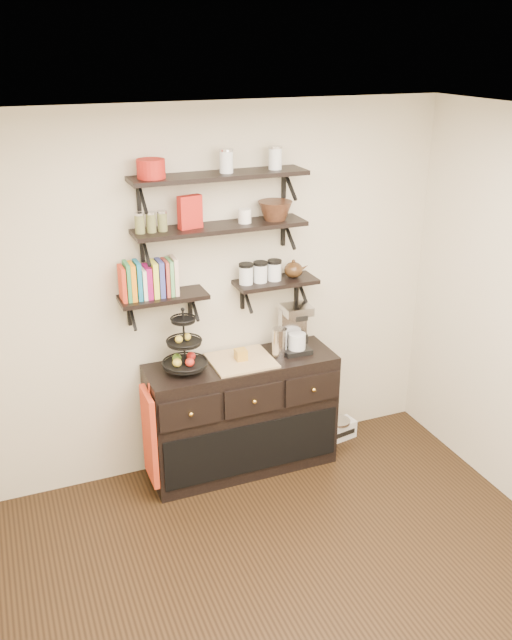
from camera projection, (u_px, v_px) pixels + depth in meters
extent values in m
plane|color=black|center=(318.00, 610.00, 3.93)|extent=(3.50, 3.50, 0.00)
cube|color=white|center=(340.00, 131.00, 2.89)|extent=(3.50, 3.50, 0.02)
cube|color=beige|center=(216.00, 295.00, 4.91)|extent=(3.50, 0.02, 2.70)
cube|color=black|center=(219.00, 176.00, 4.45)|extent=(1.20, 0.27, 0.03)
cube|color=black|center=(138.00, 196.00, 4.42)|extent=(0.02, 0.03, 0.20)
cube|color=black|center=(284.00, 184.00, 4.78)|extent=(0.02, 0.03, 0.20)
cube|color=black|center=(220.00, 227.00, 4.59)|extent=(1.20, 0.27, 0.03)
cube|color=black|center=(142.00, 247.00, 4.55)|extent=(0.02, 0.03, 0.20)
cube|color=black|center=(283.00, 232.00, 4.91)|extent=(0.02, 0.03, 0.20)
cube|color=black|center=(163.00, 297.00, 4.62)|extent=(0.60, 0.25, 0.03)
cube|color=black|center=(129.00, 312.00, 4.69)|extent=(0.02, 0.03, 0.20)
cube|color=black|center=(190.00, 303.00, 4.84)|extent=(0.03, 0.03, 0.20)
cube|color=black|center=(276.00, 282.00, 4.91)|extent=(0.60, 0.25, 0.03)
cube|color=black|center=(242.00, 296.00, 4.97)|extent=(0.03, 0.03, 0.20)
cube|color=black|center=(296.00, 288.00, 5.13)|extent=(0.02, 0.03, 0.20)
cube|color=red|center=(124.00, 286.00, 4.49)|extent=(0.02, 0.15, 0.20)
cube|color=#2C7C44|center=(129.00, 282.00, 4.50)|extent=(0.03, 0.15, 0.24)
cube|color=orange|center=(135.00, 284.00, 4.52)|extent=(0.04, 0.15, 0.21)
cube|color=#156E98|center=(140.00, 280.00, 4.52)|extent=(0.03, 0.15, 0.25)
cube|color=white|center=(145.00, 282.00, 4.54)|extent=(0.03, 0.15, 0.22)
cube|color=#940E57|center=(151.00, 278.00, 4.55)|extent=(0.04, 0.15, 0.26)
cube|color=yellow|center=(156.00, 280.00, 4.56)|extent=(0.03, 0.15, 0.23)
cube|color=#373E94|center=(162.00, 281.00, 4.58)|extent=(0.03, 0.15, 0.20)
cube|color=#AF3F33|center=(167.00, 278.00, 4.59)|extent=(0.04, 0.15, 0.24)
cube|color=#5AA761|center=(173.00, 279.00, 4.61)|extent=(0.03, 0.15, 0.21)
cube|color=beige|center=(178.00, 275.00, 4.61)|extent=(0.03, 0.15, 0.25)
cylinder|color=silver|center=(246.00, 275.00, 4.81)|extent=(0.10, 0.10, 0.13)
cylinder|color=silver|center=(260.00, 273.00, 4.84)|extent=(0.10, 0.10, 0.13)
cylinder|color=silver|center=(274.00, 271.00, 4.88)|extent=(0.10, 0.10, 0.13)
cube|color=black|center=(242.00, 415.00, 5.09)|extent=(1.40, 0.45, 0.90)
cube|color=tan|center=(241.00, 360.00, 4.91)|extent=(0.45, 0.41, 0.02)
sphere|color=gold|center=(191.00, 414.00, 4.61)|extent=(0.04, 0.04, 0.04)
sphere|color=gold|center=(254.00, 402.00, 4.77)|extent=(0.04, 0.04, 0.04)
sphere|color=gold|center=(314.00, 390.00, 4.93)|extent=(0.04, 0.04, 0.04)
cylinder|color=black|center=(184.00, 342.00, 4.68)|extent=(0.01, 0.01, 0.46)
cylinder|color=black|center=(185.00, 364.00, 4.75)|extent=(0.31, 0.31, 0.01)
cylinder|color=black|center=(184.00, 343.00, 4.68)|extent=(0.24, 0.24, 0.02)
cylinder|color=black|center=(183.00, 321.00, 4.62)|extent=(0.17, 0.17, 0.02)
sphere|color=#B21914|center=(191.00, 356.00, 4.78)|extent=(0.06, 0.06, 0.06)
sphere|color=gold|center=(179.00, 339.00, 4.66)|extent=(0.06, 0.06, 0.06)
cube|color=#B58529|center=(241.00, 355.00, 4.89)|extent=(0.08, 0.08, 0.08)
cube|color=black|center=(296.00, 350.00, 5.06)|extent=(0.21, 0.19, 0.04)
cube|color=silver|center=(293.00, 327.00, 5.05)|extent=(0.20, 0.08, 0.31)
cube|color=silver|center=(297.00, 310.00, 4.93)|extent=(0.21, 0.19, 0.06)
cylinder|color=silver|center=(297.00, 341.00, 5.01)|extent=(0.13, 0.13, 0.12)
cylinder|color=silver|center=(279.00, 343.00, 4.96)|extent=(0.11, 0.11, 0.22)
cube|color=#AD2E12|center=(150.00, 437.00, 4.73)|extent=(0.04, 0.30, 0.69)
cube|color=silver|center=(338.00, 430.00, 5.60)|extent=(0.30, 0.19, 0.15)
cylinder|color=silver|center=(339.00, 421.00, 5.56)|extent=(0.22, 0.22, 0.02)
cube|color=black|center=(343.00, 435.00, 5.53)|extent=(0.24, 0.05, 0.04)
cube|color=#A51912|center=(190.00, 212.00, 4.47)|extent=(0.17, 0.09, 0.22)
cylinder|color=white|center=(245.00, 216.00, 4.62)|extent=(0.09, 0.09, 0.10)
cylinder|color=#A51912|center=(151.00, 169.00, 4.27)|extent=(0.18, 0.18, 0.12)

